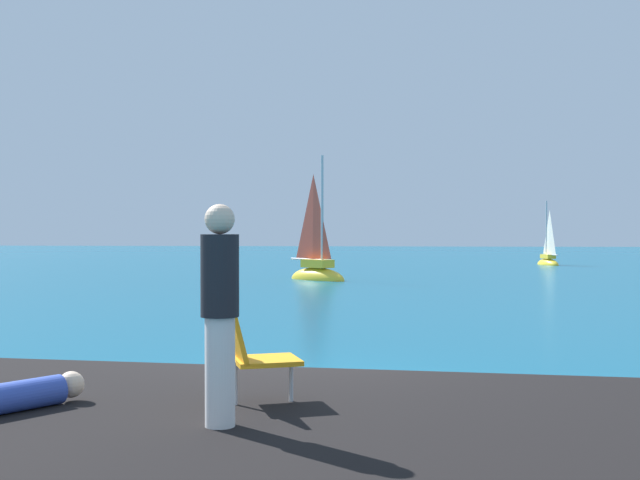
# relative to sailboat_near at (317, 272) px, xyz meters

# --- Properties ---
(ground_plane) EXTENTS (160.00, 160.00, 0.00)m
(ground_plane) POSITION_rel_sailboat_near_xyz_m (1.71, -21.90, -0.30)
(ground_plane) COLOR #0F5675
(shore_ledge) EXTENTS (8.47, 4.85, 0.64)m
(shore_ledge) POSITION_rel_sailboat_near_xyz_m (1.27, -25.47, 0.02)
(shore_ledge) COLOR black
(shore_ledge) RESTS_ON ground
(boulder_seaward) EXTENTS (1.06, 1.03, 0.60)m
(boulder_seaward) POSITION_rel_sailboat_near_xyz_m (4.81, -23.22, -0.30)
(boulder_seaward) COLOR black
(boulder_seaward) RESTS_ON ground
(boulder_inland) EXTENTS (1.79, 1.78, 0.96)m
(boulder_inland) POSITION_rel_sailboat_near_xyz_m (-1.14, -23.15, -0.30)
(boulder_inland) COLOR black
(boulder_inland) RESTS_ON ground
(sailboat_near) EXTENTS (2.84, 2.62, 5.50)m
(sailboat_near) POSITION_rel_sailboat_near_xyz_m (0.00, 0.00, 0.00)
(sailboat_near) COLOR yellow
(sailboat_near) RESTS_ON ground
(sailboat_far) EXTENTS (1.28, 2.21, 3.99)m
(sailboat_far) POSITION_rel_sailboat_near_xyz_m (11.89, 13.79, -0.08)
(sailboat_far) COLOR yellow
(sailboat_far) RESTS_ON ground
(person_standing) EXTENTS (0.28, 0.28, 1.62)m
(person_standing) POSITION_rel_sailboat_near_xyz_m (1.59, -25.90, 1.21)
(person_standing) COLOR white
(person_standing) RESTS_ON shore_ledge
(beach_chair) EXTENTS (0.73, 0.66, 0.80)m
(beach_chair) POSITION_rel_sailboat_near_xyz_m (1.70, -25.15, 0.79)
(beach_chair) COLOR orange
(beach_chair) RESTS_ON shore_ledge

